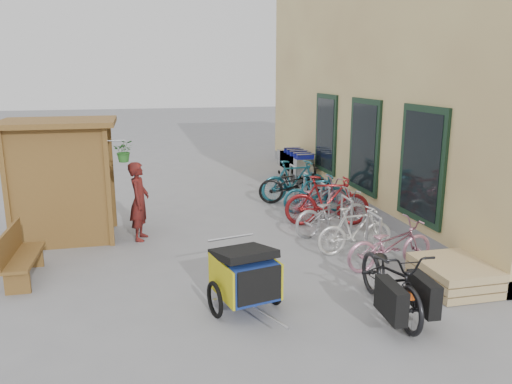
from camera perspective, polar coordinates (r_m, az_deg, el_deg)
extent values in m
plane|color=gray|center=(8.61, -0.97, -8.97)|extent=(80.00, 80.00, 0.00)
cube|color=#E4D083|center=(14.75, 21.08, 13.48)|extent=(6.00, 13.00, 7.00)
cube|color=gray|center=(13.71, 9.71, 0.10)|extent=(0.18, 13.00, 0.30)
cube|color=black|center=(9.89, 18.42, 2.98)|extent=(0.06, 1.50, 2.20)
cube|color=black|center=(9.87, 18.27, 2.98)|extent=(0.02, 1.25, 1.95)
cube|color=black|center=(12.06, 12.26, 5.16)|extent=(0.06, 1.50, 2.20)
cube|color=black|center=(12.04, 12.13, 5.16)|extent=(0.02, 1.25, 1.95)
cube|color=black|center=(14.33, 7.99, 6.63)|extent=(0.06, 1.50, 2.20)
cube|color=black|center=(14.32, 7.87, 6.63)|extent=(0.02, 1.25, 1.95)
cube|color=brown|center=(10.15, -26.68, -0.12)|extent=(0.09, 0.09, 2.30)
cube|color=brown|center=(9.88, -16.50, 0.44)|extent=(0.09, 0.09, 2.30)
cube|color=brown|center=(11.39, -25.23, 1.39)|extent=(0.09, 0.09, 2.30)
cube|color=brown|center=(11.15, -16.17, 1.92)|extent=(0.09, 0.09, 2.30)
cube|color=brown|center=(10.76, -25.76, 0.69)|extent=(0.05, 1.30, 2.30)
cube|color=brown|center=(10.00, -21.64, 0.20)|extent=(1.80, 0.05, 2.30)
cube|color=brown|center=(11.21, -20.77, 1.62)|extent=(1.80, 0.05, 2.30)
cube|color=brown|center=(10.43, -21.74, 7.40)|extent=(2.15, 1.65, 0.10)
cube|color=brown|center=(10.69, -22.13, -0.42)|extent=(1.30, 1.15, 0.04)
cube|color=brown|center=(10.57, -22.41, 2.74)|extent=(1.30, 1.15, 0.04)
cylinder|color=#A5A8AD|center=(9.71, -15.80, 5.67)|extent=(0.36, 0.02, 0.02)
imported|color=#266322|center=(9.73, -14.84, 4.56)|extent=(0.38, 0.33, 0.42)
cylinder|color=#A5A8AD|center=(8.98, 13.93, -5.54)|extent=(0.05, 0.05, 0.84)
cylinder|color=#A5A8AD|center=(9.40, 12.56, -4.59)|extent=(0.05, 0.05, 0.84)
cylinder|color=#A5A8AD|center=(9.07, 13.37, -2.54)|extent=(0.05, 0.50, 0.05)
cylinder|color=#A5A8AD|center=(10.01, 10.84, -3.40)|extent=(0.05, 0.05, 0.84)
cylinder|color=#A5A8AD|center=(10.45, 9.73, -2.63)|extent=(0.05, 0.05, 0.84)
cylinder|color=#A5A8AD|center=(10.12, 10.37, -0.72)|extent=(0.05, 0.50, 0.05)
cylinder|color=#A5A8AD|center=(11.07, 8.34, -1.65)|extent=(0.05, 0.05, 0.84)
cylinder|color=#A5A8AD|center=(11.52, 7.43, -1.02)|extent=(0.05, 0.05, 0.84)
cylinder|color=#A5A8AD|center=(11.19, 7.95, 0.75)|extent=(0.05, 0.50, 0.05)
cylinder|color=#A5A8AD|center=(12.16, 6.28, -0.21)|extent=(0.05, 0.05, 0.84)
cylinder|color=#A5A8AD|center=(12.61, 5.53, 0.31)|extent=(0.05, 0.05, 0.84)
cylinder|color=#A5A8AD|center=(12.29, 5.95, 1.96)|extent=(0.05, 0.50, 0.05)
cylinder|color=#A5A8AD|center=(13.26, 4.57, 0.99)|extent=(0.05, 0.05, 0.84)
cylinder|color=#A5A8AD|center=(13.73, 3.94, 1.43)|extent=(0.05, 0.05, 0.84)
cylinder|color=#A5A8AD|center=(13.41, 4.28, 2.97)|extent=(0.05, 0.50, 0.05)
cube|color=tan|center=(8.54, 21.59, -9.66)|extent=(1.00, 1.20, 0.12)
cube|color=tan|center=(8.48, 21.67, -8.79)|extent=(1.00, 1.20, 0.12)
cube|color=tan|center=(8.43, 21.75, -7.91)|extent=(1.00, 1.20, 0.12)
cube|color=brown|center=(8.93, -25.03, -6.78)|extent=(0.44, 1.39, 0.06)
cube|color=brown|center=(8.89, -26.36, -5.25)|extent=(0.07, 1.38, 0.46)
cube|color=brown|center=(8.50, -25.62, -9.33)|extent=(0.37, 0.06, 0.37)
cube|color=brown|center=(9.51, -24.25, -6.80)|extent=(0.37, 0.06, 0.37)
cube|color=silver|center=(15.03, 5.16, 3.05)|extent=(0.52, 0.81, 0.49)
cube|color=#181E9D|center=(14.59, 5.69, 4.04)|extent=(0.52, 0.04, 0.17)
cylinder|color=silver|center=(14.56, 5.73, 4.28)|extent=(0.55, 0.03, 0.03)
cylinder|color=black|center=(14.76, 4.75, 0.83)|extent=(0.04, 0.11, 0.11)
cube|color=silver|center=(15.34, 4.77, 3.27)|extent=(0.52, 0.81, 0.49)
cube|color=#181E9D|center=(14.90, 5.28, 4.25)|extent=(0.52, 0.04, 0.17)
cylinder|color=silver|center=(14.87, 5.32, 4.49)|extent=(0.55, 0.03, 0.03)
cylinder|color=black|center=(15.07, 4.36, 1.10)|extent=(0.04, 0.11, 0.11)
cube|color=silver|center=(15.65, 4.40, 3.48)|extent=(0.52, 0.81, 0.49)
cube|color=#181E9D|center=(15.22, 4.88, 4.45)|extent=(0.52, 0.04, 0.17)
cylinder|color=silver|center=(15.18, 4.92, 4.68)|extent=(0.55, 0.03, 0.03)
cylinder|color=black|center=(15.38, 3.99, 1.37)|extent=(0.04, 0.11, 0.11)
cube|color=silver|center=(15.97, 4.04, 3.69)|extent=(0.52, 0.81, 0.49)
cube|color=#181E9D|center=(15.53, 4.50, 4.64)|extent=(0.52, 0.04, 0.17)
cylinder|color=silver|center=(15.49, 4.54, 4.87)|extent=(0.55, 0.03, 0.03)
cylinder|color=black|center=(15.69, 3.64, 1.61)|extent=(0.04, 0.11, 0.11)
cube|color=silver|center=(16.28, 3.69, 3.88)|extent=(0.52, 0.81, 0.49)
cube|color=#181E9D|center=(15.84, 4.14, 4.83)|extent=(0.52, 0.04, 0.17)
cylinder|color=silver|center=(15.80, 4.17, 5.05)|extent=(0.55, 0.03, 0.03)
cylinder|color=black|center=(16.00, 3.29, 1.85)|extent=(0.04, 0.11, 0.11)
cube|color=navy|center=(7.10, -1.29, -9.53)|extent=(0.85, 1.02, 0.52)
cube|color=gold|center=(6.98, -4.02, -10.01)|extent=(0.23, 0.88, 0.52)
cube|color=gold|center=(7.25, 1.32, -9.04)|extent=(0.23, 0.88, 0.52)
cube|color=black|center=(6.70, 0.40, -10.68)|extent=(0.62, 0.17, 0.48)
cube|color=black|center=(7.03, -1.49, -7.00)|extent=(0.91, 1.00, 0.25)
torus|color=black|center=(7.06, -4.73, -12.16)|extent=(0.17, 0.52, 0.52)
torus|color=black|center=(7.40, 1.99, -10.85)|extent=(0.17, 0.52, 0.52)
cylinder|color=#B7B7BC|center=(6.60, 1.56, -14.03)|extent=(0.20, 0.75, 0.03)
cylinder|color=#B7B7BC|center=(7.38, -2.90, -5.22)|extent=(0.71, 0.19, 0.03)
imported|color=black|center=(7.29, 15.15, -9.48)|extent=(0.77, 1.94, 1.00)
cube|color=black|center=(6.76, 15.17, -11.85)|extent=(0.21, 0.66, 0.45)
cube|color=black|center=(7.06, 18.57, -10.99)|extent=(0.21, 0.66, 0.45)
cube|color=#D84F14|center=(6.88, 16.94, -11.04)|extent=(0.13, 0.19, 0.12)
imported|color=maroon|center=(10.19, -13.19, -1.04)|extent=(0.50, 0.65, 1.58)
imported|color=#B87791|center=(8.85, 15.05, -5.81)|extent=(1.70, 0.76, 0.87)
imported|color=silver|center=(9.41, 11.27, -4.33)|extent=(1.51, 0.49, 0.90)
imported|color=#99999D|center=(10.44, 8.67, -2.35)|extent=(1.86, 1.01, 0.93)
imported|color=maroon|center=(10.99, 8.15, -1.00)|extent=(1.93, 0.89, 1.12)
imported|color=#B87791|center=(11.59, 6.99, -0.70)|extent=(1.86, 1.12, 0.92)
imported|color=#1D6174|center=(11.96, 6.87, -0.17)|extent=(1.61, 0.53, 0.96)
imported|color=black|center=(12.82, 4.50, 0.88)|extent=(1.96, 0.96, 0.99)
imported|color=#1D6174|center=(13.00, 4.39, 1.30)|extent=(1.86, 0.68, 1.09)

